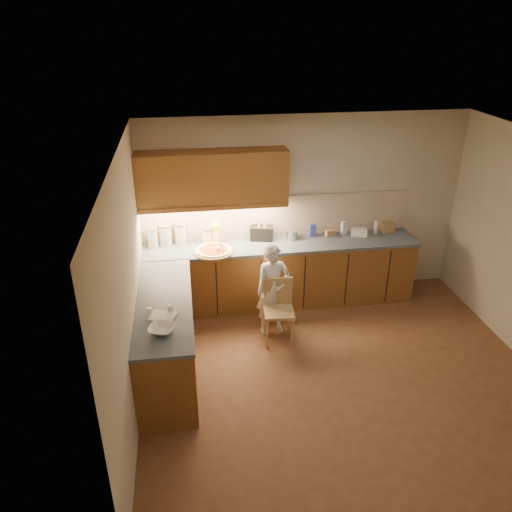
% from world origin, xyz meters
% --- Properties ---
extents(room, '(4.54, 4.50, 2.62)m').
position_xyz_m(room, '(0.00, 0.00, 1.68)').
color(room, brown).
rests_on(room, ground).
extents(l_counter, '(3.77, 2.62, 0.92)m').
position_xyz_m(l_counter, '(-0.92, 1.25, 0.46)').
color(l_counter, brown).
rests_on(l_counter, ground).
extents(backsplash, '(3.75, 0.02, 0.58)m').
position_xyz_m(backsplash, '(-0.38, 1.99, 1.21)').
color(backsplash, beige).
rests_on(backsplash, l_counter).
extents(upper_cabinets, '(1.95, 0.36, 0.73)m').
position_xyz_m(upper_cabinets, '(-1.27, 1.82, 1.85)').
color(upper_cabinets, brown).
rests_on(upper_cabinets, ground).
extents(pizza_on_board, '(0.53, 0.53, 0.21)m').
position_xyz_m(pizza_on_board, '(-1.31, 1.56, 0.94)').
color(pizza_on_board, tan).
rests_on(pizza_on_board, l_counter).
extents(child, '(0.49, 0.37, 1.23)m').
position_xyz_m(child, '(-0.62, 0.99, 0.61)').
color(child, white).
rests_on(child, ground).
extents(wooden_chair, '(0.40, 0.40, 0.82)m').
position_xyz_m(wooden_chair, '(-0.58, 0.82, 0.47)').
color(wooden_chair, tan).
rests_on(wooden_chair, ground).
extents(mixing_bowl, '(0.34, 0.34, 0.06)m').
position_xyz_m(mixing_bowl, '(-1.95, -0.19, 0.95)').
color(mixing_bowl, white).
rests_on(mixing_bowl, l_counter).
extents(canister_a, '(0.14, 0.14, 0.29)m').
position_xyz_m(canister_a, '(-2.10, 1.83, 1.06)').
color(canister_a, beige).
rests_on(canister_a, l_counter).
extents(canister_b, '(0.17, 0.17, 0.30)m').
position_xyz_m(canister_b, '(-1.93, 1.87, 1.07)').
color(canister_b, beige).
rests_on(canister_b, l_counter).
extents(canister_c, '(0.16, 0.16, 0.30)m').
position_xyz_m(canister_c, '(-1.73, 1.90, 1.07)').
color(canister_c, silver).
rests_on(canister_c, l_counter).
extents(canister_d, '(0.14, 0.14, 0.23)m').
position_xyz_m(canister_d, '(-1.37, 1.84, 1.04)').
color(canister_d, white).
rests_on(canister_d, l_counter).
extents(oil_jug, '(0.12, 0.10, 0.31)m').
position_xyz_m(oil_jug, '(-1.26, 1.84, 1.06)').
color(oil_jug, gold).
rests_on(oil_jug, l_counter).
extents(toaster, '(0.34, 0.24, 0.20)m').
position_xyz_m(toaster, '(-0.62, 1.87, 1.02)').
color(toaster, black).
rests_on(toaster, l_counter).
extents(steel_pot, '(0.17, 0.17, 0.13)m').
position_xyz_m(steel_pot, '(-0.20, 1.83, 0.99)').
color(steel_pot, '#B2B2B7').
rests_on(steel_pot, l_counter).
extents(blue_box, '(0.09, 0.06, 0.18)m').
position_xyz_m(blue_box, '(0.11, 1.88, 1.01)').
color(blue_box, '#34439C').
rests_on(blue_box, l_counter).
extents(card_box_a, '(0.14, 0.11, 0.09)m').
position_xyz_m(card_box_a, '(0.36, 1.85, 0.97)').
color(card_box_a, tan).
rests_on(card_box_a, l_counter).
extents(white_bottle, '(0.08, 0.08, 0.20)m').
position_xyz_m(white_bottle, '(0.56, 1.86, 1.02)').
color(white_bottle, silver).
rests_on(white_bottle, l_counter).
extents(flat_pack, '(0.25, 0.21, 0.09)m').
position_xyz_m(flat_pack, '(0.77, 1.82, 0.96)').
color(flat_pack, silver).
rests_on(flat_pack, l_counter).
extents(tall_jar, '(0.07, 0.07, 0.21)m').
position_xyz_m(tall_jar, '(1.03, 1.84, 1.03)').
color(tall_jar, silver).
rests_on(tall_jar, l_counter).
extents(card_box_b, '(0.20, 0.16, 0.14)m').
position_xyz_m(card_box_b, '(1.21, 1.88, 0.99)').
color(card_box_b, tan).
rests_on(card_box_b, l_counter).
extents(dough_cloth, '(0.32, 0.29, 0.02)m').
position_xyz_m(dough_cloth, '(-1.95, 0.08, 0.93)').
color(dough_cloth, silver).
rests_on(dough_cloth, l_counter).
extents(spice_jar_a, '(0.07, 0.07, 0.08)m').
position_xyz_m(spice_jar_a, '(-2.08, 0.15, 0.96)').
color(spice_jar_a, white).
rests_on(spice_jar_a, l_counter).
extents(spice_jar_b, '(0.07, 0.07, 0.08)m').
position_xyz_m(spice_jar_b, '(-1.87, 0.17, 0.96)').
color(spice_jar_b, white).
rests_on(spice_jar_b, l_counter).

